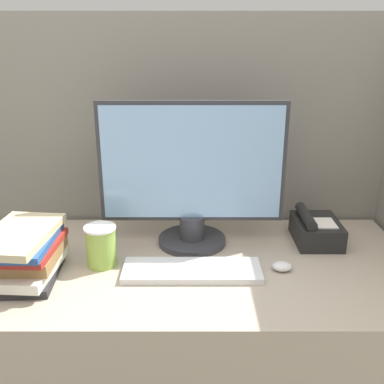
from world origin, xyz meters
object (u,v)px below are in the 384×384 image
at_px(keyboard, 192,271).
at_px(coffee_cup, 101,246).
at_px(desk_telephone, 315,229).
at_px(mouse, 282,266).
at_px(book_stack, 23,254).
at_px(monitor, 192,180).

relative_size(keyboard, coffee_cup, 3.20).
height_order(coffee_cup, desk_telephone, coffee_cup).
relative_size(mouse, coffee_cup, 0.47).
bearing_deg(mouse, book_stack, -176.72).
relative_size(monitor, coffee_cup, 4.71).
xyz_separation_m(mouse, desk_telephone, (0.16, 0.21, 0.03)).
relative_size(mouse, book_stack, 0.20).
bearing_deg(monitor, mouse, -35.10).
bearing_deg(mouse, desk_telephone, 52.95).
distance_m(coffee_cup, book_stack, 0.23).
distance_m(monitor, desk_telephone, 0.47).
relative_size(monitor, mouse, 9.96).
height_order(monitor, mouse, monitor).
relative_size(keyboard, desk_telephone, 2.11).
xyz_separation_m(monitor, keyboard, (-0.00, -0.22, -0.22)).
relative_size(coffee_cup, desk_telephone, 0.66).
height_order(mouse, desk_telephone, desk_telephone).
bearing_deg(desk_telephone, coffee_cup, -166.76).
relative_size(book_stack, desk_telephone, 1.53).
bearing_deg(keyboard, book_stack, -177.21).
xyz_separation_m(mouse, coffee_cup, (-0.57, 0.04, 0.05)).
bearing_deg(book_stack, coffee_cup, 20.55).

